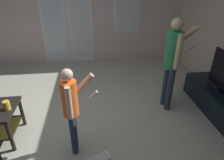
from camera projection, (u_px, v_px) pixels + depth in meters
name	position (u px, v px, depth m)	size (l,w,h in m)	color
ground_plane	(65.00, 125.00, 3.06)	(5.94, 5.37, 0.02)	#ABAB9B
wall_back_with_doors	(70.00, 11.00, 4.76)	(5.94, 0.09, 2.69)	beige
tv_stand	(224.00, 107.00, 3.13)	(0.48, 1.77, 0.39)	black
person_adult	(173.00, 58.00, 3.05)	(0.61, 0.43, 1.53)	#2B384C
person_child	(71.00, 105.00, 2.29)	(0.43, 0.33, 1.18)	#2A3854
cup_near_edge	(7.00, 105.00, 2.53)	(0.08, 0.08, 0.12)	gold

